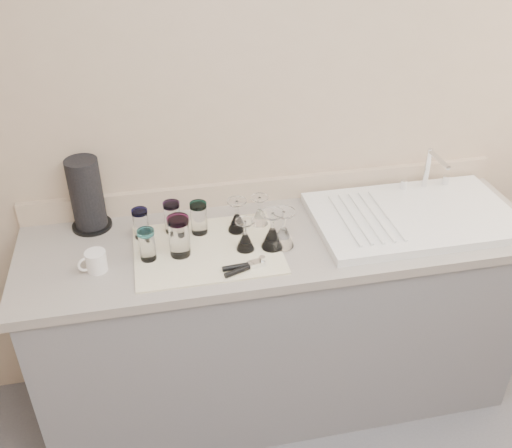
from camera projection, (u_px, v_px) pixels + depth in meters
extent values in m
cube|color=tan|center=(268.00, 123.00, 2.31)|extent=(3.50, 0.04, 2.50)
cube|color=slate|center=(281.00, 323.00, 2.51)|extent=(2.00, 0.60, 0.86)
cube|color=gray|center=(283.00, 239.00, 2.27)|extent=(2.06, 0.62, 0.04)
cube|color=white|center=(413.00, 216.00, 2.34)|extent=(0.82, 0.50, 0.03)
cylinder|color=silver|center=(427.00, 168.00, 2.47)|extent=(0.02, 0.02, 0.18)
cylinder|color=silver|center=(439.00, 159.00, 2.36)|extent=(0.02, 0.16, 0.02)
cylinder|color=silver|center=(403.00, 184.00, 2.49)|extent=(0.03, 0.03, 0.04)
cylinder|color=silver|center=(446.00, 180.00, 2.52)|extent=(0.03, 0.03, 0.04)
cube|color=white|center=(207.00, 249.00, 2.17)|extent=(0.55, 0.42, 0.01)
cylinder|color=white|center=(141.00, 225.00, 2.20)|extent=(0.06, 0.06, 0.11)
cylinder|color=#2121D2|center=(139.00, 212.00, 2.17)|extent=(0.06, 0.06, 0.02)
cylinder|color=white|center=(172.00, 219.00, 2.23)|extent=(0.06, 0.06, 0.11)
cylinder|color=purple|center=(171.00, 205.00, 2.20)|extent=(0.07, 0.07, 0.02)
cylinder|color=white|center=(199.00, 220.00, 2.23)|extent=(0.06, 0.06, 0.12)
cylinder|color=#137F6E|center=(198.00, 205.00, 2.19)|extent=(0.07, 0.07, 0.02)
cylinder|color=white|center=(147.00, 246.00, 2.08)|extent=(0.06, 0.06, 0.11)
cylinder|color=#40B5C7|center=(145.00, 232.00, 2.05)|extent=(0.06, 0.06, 0.02)
cylinder|color=white|center=(179.00, 238.00, 2.10)|extent=(0.08, 0.08, 0.14)
cylinder|color=#C6298C|center=(178.00, 220.00, 2.05)|extent=(0.08, 0.08, 0.02)
cone|color=white|center=(237.00, 222.00, 2.25)|extent=(0.08, 0.08, 0.07)
cylinder|color=white|center=(237.00, 209.00, 2.22)|extent=(0.01, 0.01, 0.06)
cylinder|color=white|center=(237.00, 201.00, 2.20)|extent=(0.08, 0.08, 0.01)
cone|color=white|center=(260.00, 216.00, 2.30)|extent=(0.07, 0.07, 0.06)
cylinder|color=white|center=(260.00, 204.00, 2.27)|extent=(0.01, 0.01, 0.05)
cylinder|color=white|center=(260.00, 198.00, 2.25)|extent=(0.07, 0.07, 0.01)
cone|color=white|center=(245.00, 241.00, 2.15)|extent=(0.07, 0.07, 0.07)
cylinder|color=white|center=(245.00, 228.00, 2.11)|extent=(0.01, 0.01, 0.05)
cylinder|color=white|center=(245.00, 221.00, 2.10)|extent=(0.07, 0.07, 0.01)
cone|color=white|center=(272.00, 238.00, 2.15)|extent=(0.09, 0.09, 0.08)
cylinder|color=white|center=(272.00, 222.00, 2.11)|extent=(0.01, 0.01, 0.06)
cylinder|color=white|center=(273.00, 213.00, 2.10)|extent=(0.09, 0.09, 0.01)
cone|color=white|center=(283.00, 236.00, 2.16)|extent=(0.09, 0.09, 0.08)
cylinder|color=white|center=(284.00, 220.00, 2.12)|extent=(0.01, 0.01, 0.06)
cylinder|color=white|center=(284.00, 212.00, 2.10)|extent=(0.09, 0.09, 0.01)
cube|color=silver|center=(256.00, 264.00, 2.07)|extent=(0.07, 0.04, 0.02)
cylinder|color=black|center=(240.00, 270.00, 2.04)|extent=(0.12, 0.06, 0.02)
cylinder|color=black|center=(239.00, 266.00, 2.05)|extent=(0.12, 0.03, 0.02)
cylinder|color=white|center=(96.00, 261.00, 2.05)|extent=(0.10, 0.10, 0.08)
torus|color=white|center=(86.00, 264.00, 2.03)|extent=(0.06, 0.03, 0.06)
cylinder|color=black|center=(92.00, 225.00, 2.30)|extent=(0.16, 0.16, 0.01)
cylinder|color=black|center=(86.00, 193.00, 2.22)|extent=(0.13, 0.13, 0.29)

